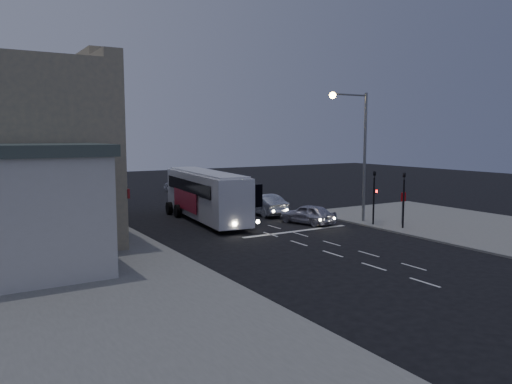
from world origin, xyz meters
TOP-DOWN VIEW (x-y plane):
  - ground at (0.00, 0.00)m, footprint 120.00×120.00m
  - sidewalk_near at (13.00, -4.00)m, footprint 12.00×24.00m
  - sidewalk_far at (-13.00, 8.00)m, footprint 12.00×50.00m
  - road_markings at (1.29, 3.31)m, footprint 8.00×30.55m
  - tour_bus at (-1.26, 8.71)m, footprint 3.69×11.95m
  - car_suv at (4.27, 3.80)m, footprint 2.77×4.41m
  - car_sedan_a at (3.74, 8.91)m, footprint 1.72×4.91m
  - car_sedan_b at (3.85, 15.18)m, footprint 2.45×5.33m
  - car_sedan_c at (3.93, 20.08)m, footprint 3.73×6.03m
  - car_extra at (4.27, 26.30)m, footprint 2.57×4.78m
  - traffic_signal_main at (7.60, 0.78)m, footprint 0.25×0.35m
  - traffic_signal_side at (8.30, -1.20)m, footprint 0.18×0.15m
  - regulatory_sign at (9.30, -0.24)m, footprint 0.45×0.12m
  - streetlight at (7.34, 2.20)m, footprint 3.32×0.44m
  - main_building at (-13.96, 8.00)m, footprint 10.12×12.00m
  - low_building_south at (-14.50, -0.50)m, footprint 7.40×5.40m
  - low_building_north at (-13.50, 20.00)m, footprint 9.40×9.40m
  - street_tree at (-8.21, 15.02)m, footprint 4.00×4.00m

SIDE VIEW (x-z plane):
  - ground at x=0.00m, z-range 0.00..0.00m
  - road_markings at x=1.29m, z-range 0.00..0.01m
  - sidewalk_near at x=13.00m, z-range 0.00..0.12m
  - sidewalk_far at x=-13.00m, z-range 0.00..0.12m
  - car_suv at x=4.27m, z-range 0.00..1.40m
  - car_extra at x=4.27m, z-range 0.00..1.49m
  - car_sedan_b at x=3.85m, z-range 0.00..1.51m
  - car_sedan_c at x=3.93m, z-range 0.00..1.56m
  - car_sedan_a at x=3.74m, z-range 0.00..1.62m
  - regulatory_sign at x=9.30m, z-range 0.50..2.70m
  - tour_bus at x=-1.26m, z-range 0.15..3.75m
  - traffic_signal_main at x=7.60m, z-range 0.37..4.47m
  - traffic_signal_side at x=8.30m, z-range 0.37..4.47m
  - low_building_south at x=-14.50m, z-range 0.15..5.85m
  - low_building_north at x=-13.50m, z-range 0.14..6.64m
  - street_tree at x=-8.21m, z-range 1.40..7.60m
  - main_building at x=-13.96m, z-range -0.34..10.66m
  - streetlight at x=7.34m, z-range 1.23..10.23m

